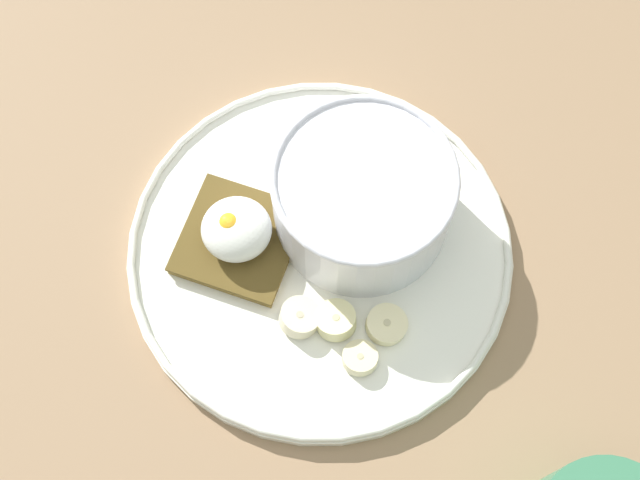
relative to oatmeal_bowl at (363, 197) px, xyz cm
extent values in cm
cube|color=#977657|center=(-3.00, -3.20, -5.66)|extent=(120.00, 120.00, 2.00)
cylinder|color=white|center=(-3.00, -3.20, -4.16)|extent=(30.63, 30.63, 1.00)
torus|color=white|center=(-3.00, -3.20, -3.36)|extent=(30.43, 30.43, 0.60)
cylinder|color=white|center=(0.00, 0.00, -0.17)|extent=(13.94, 13.94, 6.98)
torus|color=white|center=(0.00, 0.00, 3.32)|extent=(14.14, 14.14, 0.60)
cylinder|color=#CDB48F|center=(0.00, 0.00, -0.60)|extent=(12.54, 12.54, 5.73)
ellipsoid|color=#CDB48F|center=(0.00, 0.00, 2.07)|extent=(11.91, 11.91, 1.20)
ellipsoid|color=#A38857|center=(-1.12, -3.13, 2.44)|extent=(2.04, 1.84, 0.74)
ellipsoid|color=tan|center=(-1.91, -1.88, 2.35)|extent=(1.44, 1.53, 0.55)
ellipsoid|color=tan|center=(-0.29, 1.07, 2.46)|extent=(2.12, 1.73, 0.79)
ellipsoid|color=#C1B58A|center=(3.23, 1.42, 2.47)|extent=(2.19, 2.11, 0.80)
ellipsoid|color=#986246|center=(1.46, 3.45, 2.44)|extent=(1.97, 1.54, 0.74)
ellipsoid|color=tan|center=(-2.19, 1.65, 2.32)|extent=(1.34, 1.36, 0.50)
cube|color=brown|center=(-9.45, -3.13, -2.68)|extent=(10.66, 10.66, 0.30)
cube|color=brown|center=(-9.45, -3.13, -3.12)|extent=(10.45, 10.45, 1.08)
ellipsoid|color=white|center=(-9.45, -3.13, -0.93)|extent=(5.48, 5.40, 3.31)
sphere|color=yellow|center=(-9.87, -2.84, -0.17)|extent=(2.11, 2.11, 2.11)
cylinder|color=beige|center=(-1.24, -9.14, -2.86)|extent=(4.24, 4.33, 1.88)
cylinder|color=#BBB483|center=(-1.24, -9.14, -2.22)|extent=(0.75, 0.76, 0.23)
cylinder|color=#FCEEBB|center=(2.63, -9.07, -3.08)|extent=(3.95, 3.90, 1.30)
cylinder|color=#C4BA92|center=(2.63, -9.07, -2.57)|extent=(0.71, 0.70, 0.17)
cylinder|color=beige|center=(0.81, -11.84, -3.11)|extent=(2.77, 2.88, 1.36)
cylinder|color=tan|center=(0.81, -11.84, -2.69)|extent=(0.50, 0.51, 0.21)
cylinder|color=#F7E9C2|center=(-3.99, -9.17, -2.85)|extent=(4.55, 4.54, 1.93)
cylinder|color=#C1B697|center=(-3.99, -9.17, -2.20)|extent=(0.80, 0.80, 0.24)
camera|label=1|loc=(-0.62, -28.97, 62.01)|focal=50.00mm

